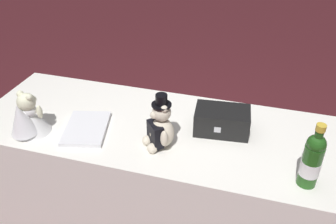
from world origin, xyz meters
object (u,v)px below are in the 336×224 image
Objects in this scene: teddy_bear_bride at (27,117)px; gift_case_black at (222,121)px; guestbook at (86,128)px; teddy_bear_groom at (160,128)px; champagne_bottle at (312,160)px.

gift_case_black is at bearing 17.30° from teddy_bear_bride.
teddy_bear_bride is 0.79× the size of guestbook.
guestbook is at bearing 177.81° from teddy_bear_groom.
teddy_bear_groom is 0.34m from gift_case_black.
champagne_bottle is 0.49m from gift_case_black.
gift_case_black is at bearing 145.70° from champagne_bottle.
guestbook is at bearing 175.43° from champagne_bottle.
champagne_bottle is at bearing -18.86° from guestbook.
teddy_bear_groom is 1.21× the size of teddy_bear_bride.
guestbook is (-0.40, 0.02, -0.09)m from teddy_bear_groom.
teddy_bear_groom is 0.67m from champagne_bottle.
teddy_bear_bride reaches higher than gift_case_black.
gift_case_black is 0.69m from guestbook.
teddy_bear_groom reaches higher than guestbook.
champagne_bottle reaches higher than gift_case_black.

